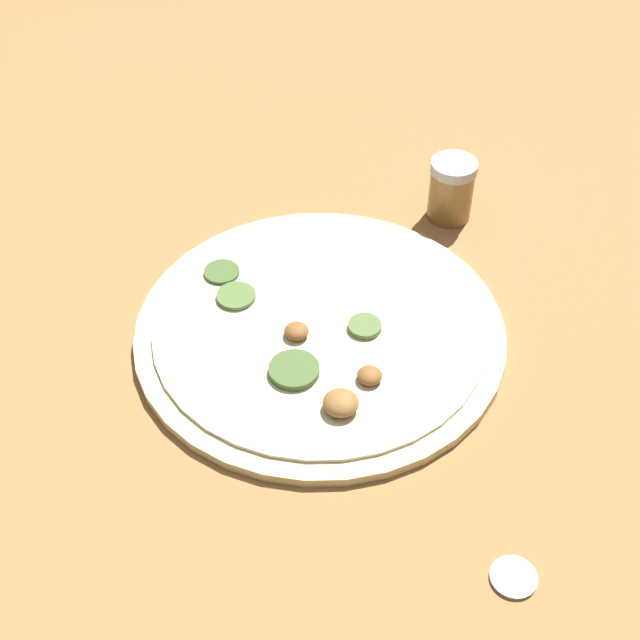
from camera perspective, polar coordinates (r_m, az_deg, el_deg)
ground_plane at (r=0.91m, az=0.00°, el=-0.92°), size 3.00×3.00×0.00m
pizza at (r=0.91m, az=-0.03°, el=-0.66°), size 0.38×0.38×0.03m
spice_jar at (r=1.05m, az=8.40°, el=8.27°), size 0.05×0.05×0.08m
loose_cap at (r=0.76m, az=12.29°, el=-15.73°), size 0.04×0.04×0.01m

